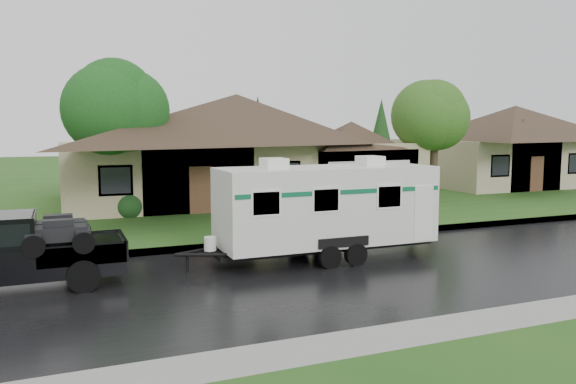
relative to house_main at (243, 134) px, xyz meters
name	(u,v)px	position (x,y,z in m)	size (l,w,h in m)	color
ground	(310,257)	(-2.29, -13.84, -3.59)	(140.00, 140.00, 0.00)	#245219
road	(340,272)	(-2.29, -15.84, -3.59)	(140.00, 8.00, 0.01)	black
curb	(283,241)	(-2.29, -11.59, -3.52)	(140.00, 0.50, 0.15)	gray
lawn	(197,198)	(-2.29, 1.16, -3.52)	(140.00, 26.00, 0.15)	#245219
house_main	(243,134)	(0.00, 0.00, 0.00)	(19.44, 10.80, 6.90)	tan
house_neighbor	(519,137)	(19.97, 0.50, -0.27)	(15.12, 9.72, 6.45)	tan
tree_left_green	(118,108)	(-6.91, -4.59, 1.16)	(4.01, 4.01, 6.63)	#382B1E
tree_right_green	(435,115)	(9.30, -4.38, 1.03)	(3.89, 3.89, 6.45)	#382B1E
shrub_row	(267,198)	(-0.29, -4.54, -2.94)	(13.60, 1.00, 1.00)	#143814
travel_trailer	(326,205)	(-1.94, -14.23, -1.96)	(6.87, 2.41, 3.08)	silver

